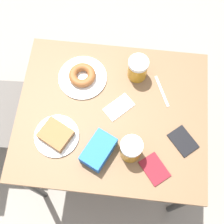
{
  "coord_description": "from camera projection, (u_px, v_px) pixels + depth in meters",
  "views": [
    {
      "loc": [
        -0.52,
        -0.06,
        2.09
      ],
      "look_at": [
        0.0,
        0.0,
        0.76
      ],
      "focal_mm": 50.0,
      "sensor_mm": 36.0,
      "label": 1
    }
  ],
  "objects": [
    {
      "name": "fork",
      "position": [
        162.0,
        91.0,
        1.49
      ],
      "size": [
        0.16,
        0.08,
        0.0
      ],
      "rotation": [
        0.0,
        0.0,
        5.13
      ],
      "color": "silver",
      "rests_on": "table"
    },
    {
      "name": "beer_mug_left",
      "position": [
        131.0,
        149.0,
        1.33
      ],
      "size": [
        0.09,
        0.09,
        0.12
      ],
      "color": "#C68C23",
      "rests_on": "table"
    },
    {
      "name": "plate_with_cake",
      "position": [
        56.0,
        135.0,
        1.39
      ],
      "size": [
        0.2,
        0.2,
        0.05
      ],
      "color": "white",
      "rests_on": "table"
    },
    {
      "name": "napkin_folded",
      "position": [
        119.0,
        107.0,
        1.46
      ],
      "size": [
        0.15,
        0.15,
        0.0
      ],
      "rotation": [
        0.0,
        0.0,
        2.35
      ],
      "color": "white",
      "rests_on": "table"
    },
    {
      "name": "table",
      "position": [
        112.0,
        119.0,
        1.52
      ],
      "size": [
        0.74,
        0.89,
        0.74
      ],
      "color": "brown",
      "rests_on": "ground_plane"
    },
    {
      "name": "blue_pouch",
      "position": [
        99.0,
        151.0,
        1.35
      ],
      "size": [
        0.19,
        0.16,
        0.07
      ],
      "rotation": [
        0.0,
        0.0,
        2.69
      ],
      "color": "blue",
      "rests_on": "table"
    },
    {
      "name": "passport_far_edge",
      "position": [
        155.0,
        169.0,
        1.35
      ],
      "size": [
        0.15,
        0.15,
        0.01
      ],
      "rotation": [
        0.0,
        0.0,
        2.25
      ],
      "color": "maroon",
      "rests_on": "table"
    },
    {
      "name": "plate_with_donut",
      "position": [
        82.0,
        76.0,
        1.5
      ],
      "size": [
        0.24,
        0.24,
        0.05
      ],
      "color": "white",
      "rests_on": "table"
    },
    {
      "name": "beer_mug_center",
      "position": [
        138.0,
        68.0,
        1.47
      ],
      "size": [
        0.09,
        0.09,
        0.12
      ],
      "color": "#C68C23",
      "rests_on": "table"
    },
    {
      "name": "ground_plane",
      "position": [
        112.0,
        152.0,
        2.14
      ],
      "size": [
        8.0,
        8.0,
        0.0
      ],
      "primitive_type": "plane",
      "color": "gray"
    },
    {
      "name": "passport_near_edge",
      "position": [
        183.0,
        141.0,
        1.4
      ],
      "size": [
        0.15,
        0.15,
        0.01
      ],
      "rotation": [
        0.0,
        0.0,
        5.42
      ],
      "color": "black",
      "rests_on": "table"
    }
  ]
}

